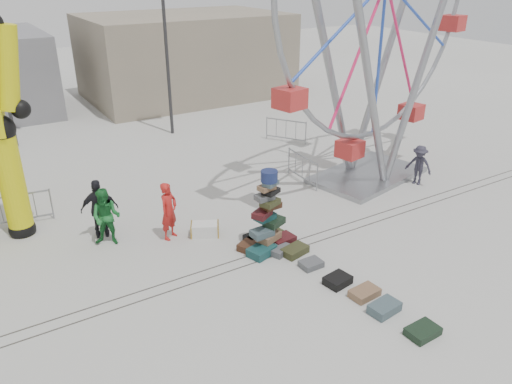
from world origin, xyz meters
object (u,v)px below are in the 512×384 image
ferris_wheel (384,9)px  barricade_wheel_back (286,131)px  pedestrian_grey (419,165)px  barricade_dummy_c (19,209)px  suitcase_tower (267,226)px  barricade_wheel_front (302,169)px  pedestrian_green (106,217)px  pedestrian_black (100,209)px  steamer_trunk (205,229)px  pedestrian_red (169,211)px  lamp_post_right (168,41)px

ferris_wheel → barricade_wheel_back: bearing=81.3°
pedestrian_grey → barricade_dummy_c: bearing=-129.9°
suitcase_tower → barricade_wheel_front: 5.16m
barricade_dummy_c → barricade_wheel_back: (12.15, 2.35, 0.00)m
ferris_wheel → barricade_wheel_front: (-2.49, 0.99, -5.79)m
pedestrian_green → barricade_dummy_c: bearing=160.7°
pedestrian_black → suitcase_tower: bearing=156.5°
ferris_wheel → pedestrian_black: ferris_wheel is taller
pedestrian_green → pedestrian_black: pedestrian_black is taller
barricade_dummy_c → pedestrian_grey: (13.61, -4.46, 0.23)m
steamer_trunk → pedestrian_black: size_ratio=0.46×
barricade_dummy_c → pedestrian_black: bearing=-39.3°
steamer_trunk → barricade_wheel_back: 9.57m
barricade_wheel_back → pedestrian_black: size_ratio=1.05×
pedestrian_red → barricade_dummy_c: bearing=106.8°
lamp_post_right → barricade_dummy_c: size_ratio=4.00×
pedestrian_grey → ferris_wheel: bearing=-163.7°
suitcase_tower → barricade_wheel_back: size_ratio=1.25×
pedestrian_black → ferris_wheel: bearing=-169.0°
lamp_post_right → barricade_wheel_back: (4.03, -4.07, -3.93)m
pedestrian_black → pedestrian_grey: 11.77m
barricade_wheel_back → pedestrian_grey: pedestrian_grey is taller
pedestrian_green → pedestrian_black: size_ratio=0.95×
pedestrian_red → pedestrian_grey: bearing=-38.5°
ferris_wheel → barricade_wheel_front: 6.38m
suitcase_tower → steamer_trunk: bearing=114.3°
pedestrian_red → ferris_wheel: bearing=-29.4°
barricade_wheel_front → pedestrian_black: bearing=94.8°
steamer_trunk → barricade_wheel_back: (7.33, 6.14, 0.35)m
ferris_wheel → steamer_trunk: ferris_wheel is taller
barricade_wheel_front → pedestrian_grey: bearing=-120.9°
steamer_trunk → pedestrian_red: bearing=-175.9°
lamp_post_right → suitcase_tower: lamp_post_right is taller
lamp_post_right → pedestrian_green: lamp_post_right is taller
barricade_wheel_front → pedestrian_grey: pedestrian_grey is taller
suitcase_tower → pedestrian_green: 4.82m
barricade_wheel_front → pedestrian_green: bearing=98.9°
ferris_wheel → pedestrian_grey: ferris_wheel is taller
lamp_post_right → barricade_dummy_c: (-8.12, -6.42, -3.93)m
ferris_wheel → barricade_dummy_c: ferris_wheel is taller
pedestrian_black → barricade_dummy_c: bearing=-31.0°
pedestrian_red → pedestrian_green: bearing=127.9°
pedestrian_red → pedestrian_green: 1.85m
barricade_dummy_c → pedestrian_red: size_ratio=1.08×
suitcase_tower → pedestrian_black: (-4.03, 3.24, 0.26)m
barricade_wheel_back → barricade_dummy_c: bearing=-112.5°
barricade_wheel_front → pedestrian_black: 7.89m
barricade_wheel_front → pedestrian_green: (-7.84, -0.76, 0.36)m
pedestrian_grey → steamer_trunk: bearing=-116.2°
pedestrian_green → barricade_wheel_front: bearing=38.6°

